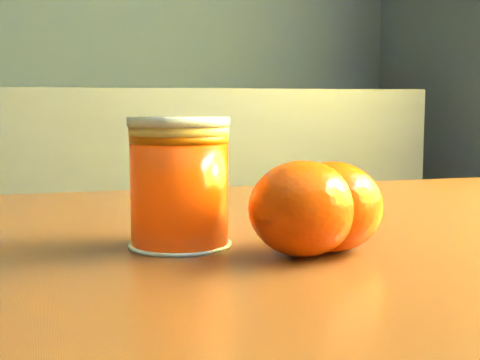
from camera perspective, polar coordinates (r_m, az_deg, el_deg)
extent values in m
cube|color=brown|center=(0.51, 8.75, -7.75)|extent=(1.04, 0.74, 0.04)
cylinder|color=#F03A04|center=(0.49, -5.19, -0.95)|extent=(0.07, 0.07, 0.08)
cylinder|color=#F2CB62|center=(0.48, -5.24, 4.23)|extent=(0.07, 0.07, 0.01)
cylinder|color=silver|center=(0.48, -5.25, 4.89)|extent=(0.07, 0.07, 0.00)
ellipsoid|color=#EC4204|center=(0.46, 5.38, -2.44)|extent=(0.10, 0.10, 0.07)
ellipsoid|color=#EC4204|center=(0.47, 7.84, -2.25)|extent=(0.08, 0.08, 0.06)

